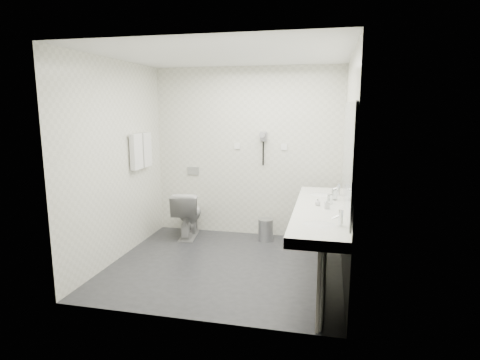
# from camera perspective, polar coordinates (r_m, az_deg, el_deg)

# --- Properties ---
(floor) EXTENTS (2.80, 2.80, 0.00)m
(floor) POSITION_cam_1_polar(r_m,az_deg,el_deg) (5.00, -2.10, -12.15)
(floor) COLOR #28282D
(floor) RESTS_ON ground
(ceiling) EXTENTS (2.80, 2.80, 0.00)m
(ceiling) POSITION_cam_1_polar(r_m,az_deg,el_deg) (4.65, -2.32, 17.57)
(ceiling) COLOR white
(ceiling) RESTS_ON wall_back
(wall_back) EXTENTS (2.80, 0.00, 2.80)m
(wall_back) POSITION_cam_1_polar(r_m,az_deg,el_deg) (5.92, 1.04, 3.95)
(wall_back) COLOR silver
(wall_back) RESTS_ON floor
(wall_front) EXTENTS (2.80, 0.00, 2.80)m
(wall_front) POSITION_cam_1_polar(r_m,az_deg,el_deg) (3.45, -7.77, -0.92)
(wall_front) COLOR silver
(wall_front) RESTS_ON floor
(wall_left) EXTENTS (0.00, 2.60, 2.60)m
(wall_left) POSITION_cam_1_polar(r_m,az_deg,el_deg) (5.20, -17.29, 2.56)
(wall_left) COLOR silver
(wall_left) RESTS_ON floor
(wall_right) EXTENTS (0.00, 2.60, 2.60)m
(wall_right) POSITION_cam_1_polar(r_m,az_deg,el_deg) (4.52, 15.23, 1.52)
(wall_right) COLOR silver
(wall_right) RESTS_ON floor
(vanity_counter) EXTENTS (0.55, 2.20, 0.10)m
(vanity_counter) POSITION_cam_1_polar(r_m,az_deg,el_deg) (4.41, 11.47, -4.52)
(vanity_counter) COLOR white
(vanity_counter) RESTS_ON floor
(vanity_panel) EXTENTS (0.03, 2.15, 0.75)m
(vanity_panel) POSITION_cam_1_polar(r_m,az_deg,el_deg) (4.54, 11.59, -9.73)
(vanity_panel) COLOR #9A9491
(vanity_panel) RESTS_ON floor
(vanity_post_near) EXTENTS (0.06, 0.06, 0.75)m
(vanity_post_near) POSITION_cam_1_polar(r_m,az_deg,el_deg) (3.58, 11.69, -15.45)
(vanity_post_near) COLOR silver
(vanity_post_near) RESTS_ON floor
(vanity_post_far) EXTENTS (0.06, 0.06, 0.75)m
(vanity_post_far) POSITION_cam_1_polar(r_m,az_deg,el_deg) (5.52, 12.16, -6.05)
(vanity_post_far) COLOR silver
(vanity_post_far) RESTS_ON floor
(mirror) EXTENTS (0.02, 2.20, 1.05)m
(mirror) POSITION_cam_1_polar(r_m,az_deg,el_deg) (4.29, 15.26, 3.76)
(mirror) COLOR #B2BCC6
(mirror) RESTS_ON wall_right
(basin_near) EXTENTS (0.40, 0.31, 0.05)m
(basin_near) POSITION_cam_1_polar(r_m,az_deg,el_deg) (3.77, 11.24, -6.52)
(basin_near) COLOR white
(basin_near) RESTS_ON vanity_counter
(basin_far) EXTENTS (0.40, 0.31, 0.05)m
(basin_far) POSITION_cam_1_polar(r_m,az_deg,el_deg) (5.03, 11.67, -2.25)
(basin_far) COLOR white
(basin_far) RESTS_ON vanity_counter
(faucet_near) EXTENTS (0.04, 0.04, 0.15)m
(faucet_near) POSITION_cam_1_polar(r_m,az_deg,el_deg) (3.75, 14.28, -5.33)
(faucet_near) COLOR silver
(faucet_near) RESTS_ON vanity_counter
(faucet_far) EXTENTS (0.04, 0.04, 0.15)m
(faucet_far) POSITION_cam_1_polar(r_m,az_deg,el_deg) (5.01, 13.94, -1.33)
(faucet_far) COLOR silver
(faucet_far) RESTS_ON vanity_counter
(soap_bottle_a) EXTENTS (0.06, 0.06, 0.11)m
(soap_bottle_a) POSITION_cam_1_polar(r_m,az_deg,el_deg) (4.34, 12.40, -3.39)
(soap_bottle_a) COLOR silver
(soap_bottle_a) RESTS_ON vanity_counter
(soap_bottle_b) EXTENTS (0.08, 0.08, 0.08)m
(soap_bottle_b) POSITION_cam_1_polar(r_m,az_deg,el_deg) (4.46, 11.11, -3.14)
(soap_bottle_b) COLOR silver
(soap_bottle_b) RESTS_ON vanity_counter
(glass_left) EXTENTS (0.06, 0.06, 0.11)m
(glass_left) POSITION_cam_1_polar(r_m,az_deg,el_deg) (4.56, 12.81, -2.72)
(glass_left) COLOR silver
(glass_left) RESTS_ON vanity_counter
(glass_right) EXTENTS (0.07, 0.07, 0.12)m
(glass_right) POSITION_cam_1_polar(r_m,az_deg,el_deg) (4.78, 13.42, -2.08)
(glass_right) COLOR silver
(glass_right) RESTS_ON vanity_counter
(toilet) EXTENTS (0.48, 0.74, 0.70)m
(toilet) POSITION_cam_1_polar(r_m,az_deg,el_deg) (5.99, -7.51, -4.85)
(toilet) COLOR white
(toilet) RESTS_ON floor
(flush_plate) EXTENTS (0.18, 0.02, 0.12)m
(flush_plate) POSITION_cam_1_polar(r_m,az_deg,el_deg) (6.18, -6.75, 1.34)
(flush_plate) COLOR #B2B5BA
(flush_plate) RESTS_ON wall_back
(pedal_bin) EXTENTS (0.22, 0.22, 0.31)m
(pedal_bin) POSITION_cam_1_polar(r_m,az_deg,el_deg) (5.83, 3.72, -7.23)
(pedal_bin) COLOR #B2B5BA
(pedal_bin) RESTS_ON floor
(bin_lid) EXTENTS (0.22, 0.22, 0.02)m
(bin_lid) POSITION_cam_1_polar(r_m,az_deg,el_deg) (5.78, 3.74, -5.71)
(bin_lid) COLOR #B2B5BA
(bin_lid) RESTS_ON pedal_bin
(towel_rail) EXTENTS (0.02, 0.62, 0.02)m
(towel_rail) POSITION_cam_1_polar(r_m,az_deg,el_deg) (5.63, -14.22, 6.35)
(towel_rail) COLOR silver
(towel_rail) RESTS_ON wall_left
(towel_near) EXTENTS (0.07, 0.24, 0.48)m
(towel_near) POSITION_cam_1_polar(r_m,az_deg,el_deg) (5.52, -14.68, 3.96)
(towel_near) COLOR white
(towel_near) RESTS_ON towel_rail
(towel_far) EXTENTS (0.07, 0.24, 0.48)m
(towel_far) POSITION_cam_1_polar(r_m,az_deg,el_deg) (5.77, -13.41, 4.29)
(towel_far) COLOR white
(towel_far) RESTS_ON towel_rail
(dryer_cradle) EXTENTS (0.10, 0.04, 0.14)m
(dryer_cradle) POSITION_cam_1_polar(r_m,az_deg,el_deg) (5.82, 3.41, 6.29)
(dryer_cradle) COLOR #939297
(dryer_cradle) RESTS_ON wall_back
(dryer_barrel) EXTENTS (0.08, 0.14, 0.08)m
(dryer_barrel) POSITION_cam_1_polar(r_m,az_deg,el_deg) (5.75, 3.30, 6.54)
(dryer_barrel) COLOR #939297
(dryer_barrel) RESTS_ON dryer_cradle
(dryer_cord) EXTENTS (0.02, 0.02, 0.35)m
(dryer_cord) POSITION_cam_1_polar(r_m,az_deg,el_deg) (5.83, 3.36, 3.83)
(dryer_cord) COLOR black
(dryer_cord) RESTS_ON dryer_cradle
(switch_plate_a) EXTENTS (0.09, 0.02, 0.09)m
(switch_plate_a) POSITION_cam_1_polar(r_m,az_deg,el_deg) (5.93, -0.41, 4.93)
(switch_plate_a) COLOR white
(switch_plate_a) RESTS_ON wall_back
(switch_plate_b) EXTENTS (0.09, 0.02, 0.09)m
(switch_plate_b) POSITION_cam_1_polar(r_m,az_deg,el_deg) (5.81, 6.35, 4.75)
(switch_plate_b) COLOR white
(switch_plate_b) RESTS_ON wall_back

